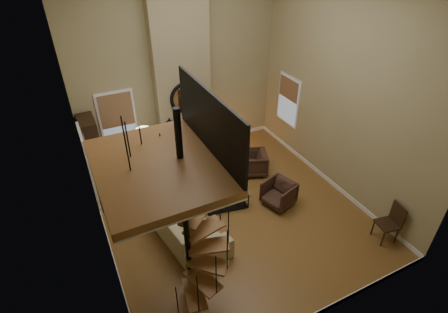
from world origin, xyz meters
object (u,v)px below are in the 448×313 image
sofa (180,218)px  armchair_far (280,192)px  armchair_near (256,162)px  side_chair (391,221)px  hutch (93,151)px  accent_lamp (233,139)px  coffee_table (226,198)px  floor_lamp (144,139)px

sofa → armchair_far: 2.64m
armchair_near → sofa: bearing=-45.0°
side_chair → armchair_far: bearing=126.0°
hutch → accent_lamp: hutch is taller
sofa → accent_lamp: (2.86, 2.81, -0.15)m
coffee_table → side_chair: side_chair is taller
armchair_near → accent_lamp: bearing=-162.2°
side_chair → coffee_table: bearing=137.3°
hutch → sofa: size_ratio=0.71×
hutch → floor_lamp: size_ratio=1.14×
armchair_far → side_chair: (1.53, -2.10, 0.17)m
side_chair → accent_lamp: bearing=104.3°
accent_lamp → side_chair: (1.31, -5.13, 0.28)m
armchair_near → side_chair: bearing=42.9°
armchair_far → side_chair: size_ratio=0.76×
armchair_far → armchair_near: bearing=157.4°
coffee_table → accent_lamp: accent_lamp is taller
sofa → coffee_table: sofa is taller
sofa → floor_lamp: (-0.11, 2.13, 1.02)m
sofa → armchair_near: size_ratio=3.68×
sofa → hutch: bearing=16.0°
sofa → side_chair: bearing=-128.1°
sofa → armchair_near: bearing=-75.2°
coffee_table → accent_lamp: size_ratio=2.65×
sofa → accent_lamp: bearing=-54.5°
sofa → accent_lamp: sofa is taller
sofa → armchair_near: sofa is taller
armchair_far → coffee_table: armchair_far is taller
floor_lamp → armchair_far: bearing=-40.5°
hutch → armchair_near: (4.12, -1.71, -0.60)m
hutch → accent_lamp: 4.28m
armchair_far → accent_lamp: bearing=158.2°
hutch → armchair_far: bearing=-38.2°
hutch → accent_lamp: bearing=-1.6°
armchair_near → hutch: bearing=-91.2°
floor_lamp → armchair_near: bearing=-17.6°
armchair_near → coffee_table: (-1.42, -0.93, -0.07)m
floor_lamp → coffee_table: bearing=-51.7°
coffee_table → floor_lamp: (-1.45, 1.84, 1.13)m
sofa → armchair_far: bearing=-103.7°
side_chair → hutch: bearing=136.5°
floor_lamp → accent_lamp: floor_lamp is taller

